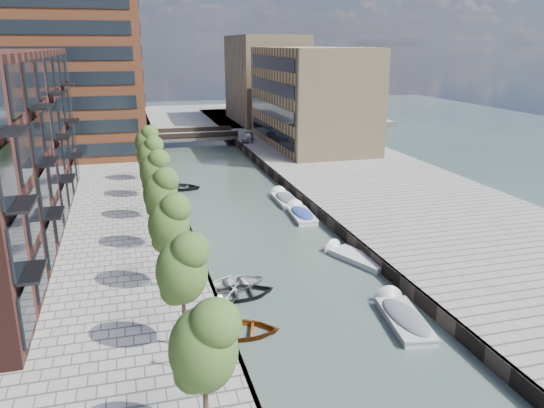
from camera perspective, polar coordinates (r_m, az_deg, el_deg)
name	(u,v)px	position (r m, az deg, el deg)	size (l,w,h in m)	color
water	(235,197)	(55.79, -3.96, 0.71)	(300.00, 300.00, 0.00)	#38473F
quay_right	(375,183)	(60.76, 10.98, 2.27)	(20.00, 140.00, 1.00)	gray
quay_wall_left	(177,197)	(54.83, -10.23, 0.72)	(0.25, 140.00, 1.00)	#332823
quay_wall_right	(291,189)	(57.13, 2.03, 1.64)	(0.25, 140.00, 1.00)	#332823
far_closure	(177,118)	(114.03, -10.16, 9.05)	(80.00, 40.00, 1.00)	gray
tower	(68,40)	(77.82, -21.10, 16.17)	(18.00, 18.00, 30.00)	brown
tan_block_near	(311,97)	(79.49, 4.19, 11.41)	(12.00, 25.00, 14.00)	tan
tan_block_far	(265,79)	(104.20, -0.71, 13.29)	(12.00, 20.00, 16.00)	tan
bridge	(195,136)	(86.36, -8.32, 7.29)	(13.00, 6.00, 1.30)	gray
tree_0	(203,344)	(19.54, -7.41, -14.69)	(2.50, 2.50, 5.95)	#382619
tree_1	(182,267)	(25.74, -9.69, -6.69)	(2.50, 2.50, 5.95)	#382619
tree_2	(169,221)	(32.27, -11.04, -1.85)	(2.50, 2.50, 5.95)	#382619
tree_3	(160,191)	(38.96, -11.92, 1.35)	(2.50, 2.50, 5.95)	#382619
tree_4	(154,170)	(45.74, -12.54, 3.60)	(2.50, 2.50, 5.95)	#382619
tree_5	(150,154)	(52.59, -13.00, 5.27)	(2.50, 2.50, 5.95)	#382619
tree_6	(146,142)	(59.46, -13.36, 6.55)	(2.50, 2.50, 5.95)	#382619
lamp_0	(221,328)	(24.02, -5.52, -13.12)	(0.24, 0.24, 4.12)	black
lamp_1	(181,218)	(38.61, -9.73, -1.46)	(0.24, 0.24, 4.12)	black
lamp_2	(164,169)	(54.00, -11.55, 3.71)	(0.24, 0.24, 4.12)	black
sloop_1	(240,297)	(34.39, -3.44, -9.93)	(3.25, 4.55, 0.94)	black
sloop_2	(238,334)	(30.39, -3.64, -13.81)	(3.31, 4.64, 0.96)	#71340C
sloop_3	(234,288)	(35.57, -4.06, -8.99)	(3.31, 4.63, 0.96)	#BABBB8
sloop_4	(179,189)	(59.65, -9.99, 1.55)	(3.54, 4.96, 1.03)	black
motorboat_1	(402,317)	(32.48, 13.79, -11.69)	(2.74, 5.84, 1.87)	#B2B2B0
motorboat_2	(352,257)	(40.42, 8.64, -5.71)	(3.71, 5.53, 1.75)	silver
motorboat_3	(301,214)	(49.57, 3.10, -1.11)	(2.21, 5.43, 1.77)	silver
motorboat_4	(284,199)	(54.22, 1.34, 0.51)	(1.99, 5.54, 1.84)	silver
car	(248,137)	(82.52, -2.65, 7.25)	(1.73, 4.31, 1.47)	#ACAFB0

